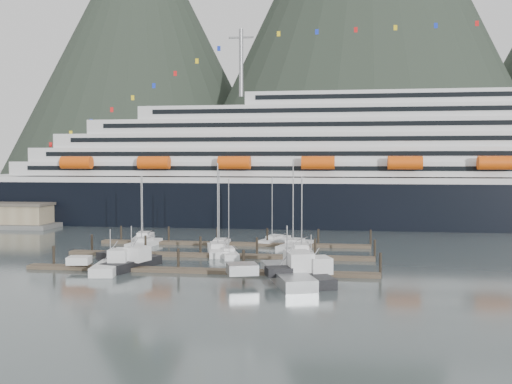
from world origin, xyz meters
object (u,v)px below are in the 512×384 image
sailboat_d (228,253)px  sailboat_f (295,247)px  sailboat_e (144,238)px  trawler_d (310,275)px  sailboat_a (144,244)px  sailboat_c (218,251)px  trawler_a (110,264)px  trawler_b (131,262)px  sailboat_b (220,245)px  sailboat_g (274,241)px  cruise_ship (411,173)px  trawler_c (286,273)px  sailboat_h (301,252)px

sailboat_d → sailboat_f: 12.98m
sailboat_e → trawler_d: (32.87, -34.09, 0.43)m
sailboat_a → sailboat_c: bearing=-103.3°
trawler_a → trawler_b: (2.34, 1.92, 0.03)m
sailboat_a → sailboat_e: bearing=28.3°
sailboat_b → sailboat_g: sailboat_b is taller
sailboat_b → sailboat_c: sailboat_c is taller
trawler_b → sailboat_c: bearing=-14.6°
sailboat_a → sailboat_c: size_ratio=0.85×
sailboat_c → cruise_ship: bearing=-51.0°
sailboat_b → sailboat_d: size_ratio=1.10×
trawler_c → sailboat_a: bearing=27.4°
trawler_a → trawler_c: size_ratio=0.76×
sailboat_d → sailboat_g: 16.54m
sailboat_h → sailboat_a: bearing=69.4°
trawler_a → trawler_b: bearing=-59.2°
sailboat_d → trawler_c: (10.78, -18.40, 0.56)m
cruise_ship → sailboat_b: (-36.62, -42.47, -11.62)m
sailboat_a → sailboat_f: bearing=-79.9°
sailboat_c → sailboat_e: bearing=36.8°
trawler_b → sailboat_f: bearing=-27.8°
trawler_a → trawler_b: trawler_b is taller
sailboat_b → sailboat_a: bearing=87.0°
sailboat_c → trawler_d: bearing=-156.8°
cruise_ship → sailboat_h: 54.22m
sailboat_h → trawler_d: sailboat_h is taller
trawler_b → sailboat_h: bearing=-38.5°
cruise_ship → trawler_a: bearing=-126.0°
sailboat_b → sailboat_g: 11.38m
trawler_b → trawler_c: 22.81m
sailboat_c → trawler_a: bearing=130.6°
sailboat_c → sailboat_d: bearing=-148.2°
sailboat_d → sailboat_h: size_ratio=0.96×
sailboat_e → trawler_c: bearing=-148.3°
sailboat_g → trawler_b: bearing=168.1°
sailboat_d → sailboat_e: bearing=32.3°
sailboat_f → cruise_ship: bearing=-12.2°
sailboat_h → trawler_a: bearing=114.7°
sailboat_b → trawler_d: bearing=-151.8°
sailboat_e → sailboat_c: bearing=-138.3°
sailboat_a → sailboat_g: (21.93, 7.76, -0.02)m
sailboat_d → sailboat_g: size_ratio=0.99×
trawler_c → trawler_b: bearing=56.9°
trawler_a → sailboat_e: bearing=1.6°
sailboat_e → trawler_d: sailboat_e is taller
sailboat_h → trawler_c: sailboat_h is taller
sailboat_e → sailboat_h: (30.35, -13.05, 0.02)m
sailboat_g → trawler_c: sailboat_g is taller
sailboat_f → trawler_a: size_ratio=1.35×
sailboat_h → sailboat_c: bearing=82.5°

